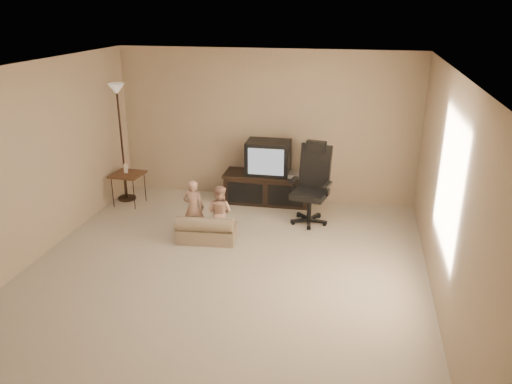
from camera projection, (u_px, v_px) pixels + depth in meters
floor at (223, 274)px, 6.21m from camera, size 5.50×5.50×0.00m
room_shell at (220, 157)px, 5.67m from camera, size 5.50×5.50×5.50m
tv_stand at (268, 177)px, 8.31m from camera, size 1.49×0.57×1.06m
office_chair at (311, 194)px, 7.57m from camera, size 0.67×0.70×1.24m
side_table at (127, 174)px, 8.21m from camera, size 0.51×0.51×0.73m
floor_lamp at (119, 117)px, 8.09m from camera, size 0.31×0.31×1.97m
child_sofa at (206, 231)px, 7.02m from camera, size 0.86×0.54×0.40m
toddler_left at (194, 208)px, 7.16m from camera, size 0.32×0.24×0.83m
toddler_right at (220, 212)px, 7.05m from camera, size 0.42×0.30×0.79m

